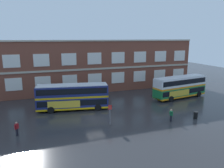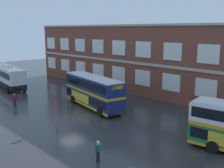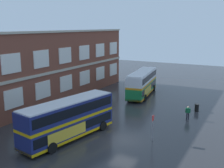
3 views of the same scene
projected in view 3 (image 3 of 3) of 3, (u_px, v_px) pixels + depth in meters
ground_plane at (106, 136)px, 28.91m from camera, size 120.00×120.00×0.00m
double_decker_near at (69, 119)px, 27.95m from camera, size 11.28×4.46×4.07m
double_decker_middle at (142, 83)px, 45.51m from camera, size 11.26×4.19×4.07m
waiting_passenger at (188, 112)px, 34.01m from camera, size 0.30×0.64×1.70m
bus_stand_flag at (153, 125)px, 27.48m from camera, size 0.44×0.10×2.70m
station_litter_bin at (197, 108)px, 37.28m from camera, size 0.60×0.60×1.03m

